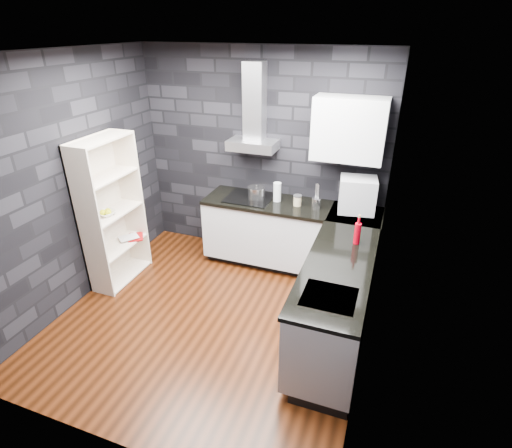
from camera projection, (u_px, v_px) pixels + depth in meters
The scene contains 28 objects.
ground at pixel (212, 317), 4.41m from camera, with size 3.20×3.20×0.00m, color #3F1A09.
ceiling at pixel (196, 52), 3.20m from camera, with size 3.20×3.20×0.00m, color white.
wall_back at pixel (262, 157), 5.17m from camera, with size 3.20×0.05×2.70m, color black.
wall_front at pixel (86, 307), 2.44m from camera, with size 3.20×0.05×2.70m, color black.
wall_left at pixel (70, 185), 4.30m from camera, with size 0.05×3.20×2.70m, color black.
wall_right at pixel (382, 233), 3.31m from camera, with size 0.05×3.20×2.70m, color black.
toekick_back at pixel (289, 261), 5.36m from camera, with size 2.18×0.50×0.10m, color black.
toekick_right at pixel (335, 337), 4.06m from camera, with size 0.50×1.78×0.10m, color black.
counter_back_cab at pixel (290, 234), 5.13m from camera, with size 2.20×0.60×0.76m, color silver.
counter_right_cab at pixel (335, 302), 3.88m from camera, with size 0.60×1.80×0.76m, color silver.
counter_back_top at pixel (291, 206), 4.94m from camera, with size 2.20×0.62×0.04m, color black.
counter_right_top at pixel (338, 267), 3.70m from camera, with size 0.62×1.80×0.04m, color black.
counter_corner_top at pixel (356, 215), 4.71m from camera, with size 0.62×0.62×0.04m, color black.
hood_body at pixel (253, 145), 4.92m from camera, with size 0.60×0.34×0.12m, color silver.
hood_chimney at pixel (255, 102), 4.75m from camera, with size 0.24×0.20×0.90m, color silver.
upper_cabinet at pixel (349, 129), 4.44m from camera, with size 0.80×0.35×0.70m, color silver.
cooktop at pixel (249, 198), 5.11m from camera, with size 0.58×0.50×0.01m, color black.
sink_rim at pixel (329, 297), 3.27m from camera, with size 0.44×0.40×0.01m, color silver.
pot at pixel (256, 193), 5.07m from camera, with size 0.22×0.22×0.13m, color silver.
glass_vase at pixel (277, 192), 4.98m from camera, with size 0.10×0.10×0.24m, color silver.
storage_jar at pixel (297, 201), 4.88m from camera, with size 0.10×0.10×0.12m, color tan.
utensil_crock at pixel (316, 203), 4.79m from camera, with size 0.11×0.11×0.14m, color silver.
appliance_garage at pixel (357, 195), 4.62m from camera, with size 0.41×0.32×0.41m, color #ACADB3.
red_bottle at pixel (357, 234), 4.01m from camera, with size 0.07×0.07×0.22m, color #98000E.
bookshelf at pixel (112, 213), 4.71m from camera, with size 0.34×0.80×1.80m, color beige.
fruit_bowl at pixel (106, 213), 4.62m from camera, with size 0.21×0.21×0.05m, color silver.
book_red at pixel (127, 230), 5.02m from camera, with size 0.18×0.02×0.24m, color #8F0709.
book_second at pixel (125, 227), 5.05m from camera, with size 0.17×0.02×0.23m, color #B2B2B2.
Camera 1 is at (1.64, -3.10, 2.90)m, focal length 28.00 mm.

